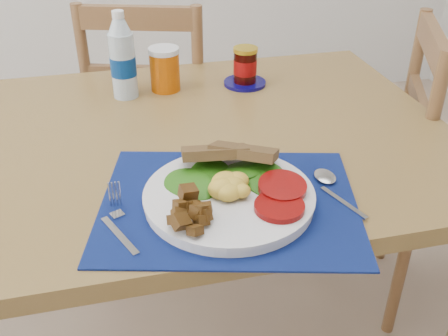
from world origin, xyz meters
The scene contains 9 objects.
table centered at (0.00, 0.20, 0.67)m, with size 1.40×0.90×0.75m.
chair_far centered at (0.06, 0.81, 0.57)m, with size 0.52×0.50×1.12m.
placemat centered at (0.11, -0.09, 0.75)m, with size 0.47×0.37×0.00m, color black.
breakfast_plate centered at (0.10, -0.10, 0.78)m, with size 0.31×0.31×0.08m.
fork centered at (-0.09, -0.11, 0.76)m, with size 0.06×0.17×0.00m.
spoon centered at (0.32, -0.09, 0.76)m, with size 0.05×0.17×0.01m.
water_bottle centered at (-0.04, 0.45, 0.85)m, with size 0.07×0.07×0.23m.
juice_glass centered at (0.07, 0.47, 0.81)m, with size 0.08×0.08×0.11m, color #BA4E04.
jam_on_saucer centered at (0.29, 0.45, 0.80)m, with size 0.12×0.12×0.11m.
Camera 1 is at (-0.08, -0.86, 1.32)m, focal length 42.00 mm.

